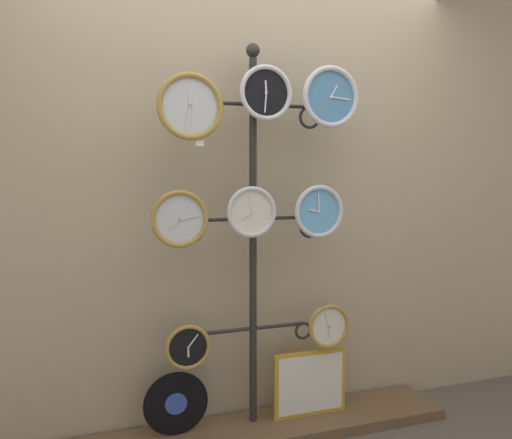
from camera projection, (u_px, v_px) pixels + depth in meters
shop_wall at (244, 179)px, 2.81m from camera, size 4.40×0.04×2.80m
low_shelf at (257, 430)px, 2.72m from camera, size 2.20×0.36×0.06m
display_stand at (253, 288)px, 2.71m from camera, size 0.79×0.36×2.11m
clock_top_left at (190, 106)px, 2.40m from camera, size 0.33×0.04×0.33m
clock_top_center at (266, 93)px, 2.54m from camera, size 0.28×0.04×0.28m
clock_top_right at (331, 97)px, 2.64m from camera, size 0.33×0.04×0.33m
clock_middle_left at (180, 219)px, 2.45m from camera, size 0.29×0.04×0.29m
clock_middle_center at (251, 212)px, 2.55m from camera, size 0.27×0.04×0.27m
clock_middle_right at (319, 212)px, 2.69m from camera, size 0.29×0.04×0.29m
clock_bottom_left at (188, 347)px, 2.54m from camera, size 0.24×0.04×0.24m
clock_bottom_right at (329, 326)px, 2.79m from camera, size 0.25×0.04×0.25m
vinyl_record at (176, 404)px, 2.60m from camera, size 0.34×0.01×0.34m
picture_frame at (310, 383)px, 2.82m from camera, size 0.43×0.02×0.37m
price_tag_upper at (200, 143)px, 2.43m from camera, size 0.04×0.00×0.03m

